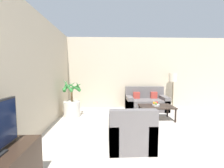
{
  "coord_description": "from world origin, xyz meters",
  "views": [
    {
      "loc": [
        -1.84,
        0.06,
        1.42
      ],
      "look_at": [
        -1.65,
        4.95,
        1.0
      ],
      "focal_mm": 24.0,
      "sensor_mm": 36.0,
      "label": 1
    }
  ],
  "objects_px": {
    "coffee_table": "(156,108)",
    "armchair": "(130,133)",
    "floor_lamp": "(173,79)",
    "sofa_loveseat": "(146,102)",
    "ottoman": "(122,122)",
    "potted_palm": "(72,105)",
    "apple_green": "(156,104)",
    "fruit_bowl": "(156,105)",
    "apple_red": "(157,103)",
    "orange_fruit": "(154,103)"
  },
  "relations": [
    {
      "from": "apple_green",
      "to": "armchair",
      "type": "distance_m",
      "value": 1.82
    },
    {
      "from": "ottoman",
      "to": "armchair",
      "type": "bearing_deg",
      "value": -84.38
    },
    {
      "from": "potted_palm",
      "to": "coffee_table",
      "type": "xyz_separation_m",
      "value": [
        2.54,
        -0.38,
        -0.02
      ]
    },
    {
      "from": "armchair",
      "to": "coffee_table",
      "type": "bearing_deg",
      "value": 56.9
    },
    {
      "from": "ottoman",
      "to": "apple_green",
      "type": "bearing_deg",
      "value": 34.09
    },
    {
      "from": "potted_palm",
      "to": "apple_green",
      "type": "xyz_separation_m",
      "value": [
        2.51,
        -0.42,
        0.11
      ]
    },
    {
      "from": "orange_fruit",
      "to": "sofa_loveseat",
      "type": "bearing_deg",
      "value": 87.47
    },
    {
      "from": "coffee_table",
      "to": "apple_green",
      "type": "bearing_deg",
      "value": -125.98
    },
    {
      "from": "floor_lamp",
      "to": "fruit_bowl",
      "type": "distance_m",
      "value": 1.7
    },
    {
      "from": "apple_red",
      "to": "apple_green",
      "type": "bearing_deg",
      "value": -118.18
    },
    {
      "from": "potted_palm",
      "to": "sofa_loveseat",
      "type": "distance_m",
      "value": 2.62
    },
    {
      "from": "apple_red",
      "to": "coffee_table",
      "type": "bearing_deg",
      "value": -109.41
    },
    {
      "from": "potted_palm",
      "to": "coffee_table",
      "type": "height_order",
      "value": "potted_palm"
    },
    {
      "from": "fruit_bowl",
      "to": "orange_fruit",
      "type": "distance_m",
      "value": 0.08
    },
    {
      "from": "coffee_table",
      "to": "armchair",
      "type": "distance_m",
      "value": 1.87
    },
    {
      "from": "coffee_table",
      "to": "apple_green",
      "type": "distance_m",
      "value": 0.14
    },
    {
      "from": "floor_lamp",
      "to": "armchair",
      "type": "bearing_deg",
      "value": -126.39
    },
    {
      "from": "apple_green",
      "to": "sofa_loveseat",
      "type": "bearing_deg",
      "value": 89.37
    },
    {
      "from": "ottoman",
      "to": "orange_fruit",
      "type": "bearing_deg",
      "value": 37.56
    },
    {
      "from": "sofa_loveseat",
      "to": "fruit_bowl",
      "type": "height_order",
      "value": "sofa_loveseat"
    },
    {
      "from": "sofa_loveseat",
      "to": "fruit_bowl",
      "type": "bearing_deg",
      "value": -89.62
    },
    {
      "from": "orange_fruit",
      "to": "armchair",
      "type": "height_order",
      "value": "armchair"
    },
    {
      "from": "sofa_loveseat",
      "to": "floor_lamp",
      "type": "height_order",
      "value": "floor_lamp"
    },
    {
      "from": "floor_lamp",
      "to": "orange_fruit",
      "type": "height_order",
      "value": "floor_lamp"
    },
    {
      "from": "potted_palm",
      "to": "orange_fruit",
      "type": "xyz_separation_m",
      "value": [
        2.47,
        -0.35,
        0.12
      ]
    },
    {
      "from": "orange_fruit",
      "to": "apple_green",
      "type": "bearing_deg",
      "value": -64.56
    },
    {
      "from": "coffee_table",
      "to": "apple_red",
      "type": "relative_size",
      "value": 12.52
    },
    {
      "from": "sofa_loveseat",
      "to": "ottoman",
      "type": "distance_m",
      "value": 2.13
    },
    {
      "from": "sofa_loveseat",
      "to": "apple_green",
      "type": "xyz_separation_m",
      "value": [
        -0.01,
        -1.12,
        0.21
      ]
    },
    {
      "from": "apple_red",
      "to": "armchair",
      "type": "relative_size",
      "value": 0.1
    },
    {
      "from": "apple_red",
      "to": "apple_green",
      "type": "height_order",
      "value": "apple_red"
    },
    {
      "from": "potted_palm",
      "to": "sofa_loveseat",
      "type": "xyz_separation_m",
      "value": [
        2.52,
        0.7,
        -0.1
      ]
    },
    {
      "from": "floor_lamp",
      "to": "armchair",
      "type": "distance_m",
      "value": 3.52
    },
    {
      "from": "orange_fruit",
      "to": "armchair",
      "type": "xyz_separation_m",
      "value": [
        -0.95,
        -1.59,
        -0.23
      ]
    },
    {
      "from": "floor_lamp",
      "to": "apple_green",
      "type": "bearing_deg",
      "value": -130.17
    },
    {
      "from": "sofa_loveseat",
      "to": "ottoman",
      "type": "xyz_separation_m",
      "value": [
        -1.08,
        -1.84,
        -0.08
      ]
    },
    {
      "from": "fruit_bowl",
      "to": "armchair",
      "type": "relative_size",
      "value": 0.27
    },
    {
      "from": "potted_palm",
      "to": "apple_green",
      "type": "distance_m",
      "value": 2.55
    },
    {
      "from": "fruit_bowl",
      "to": "armchair",
      "type": "xyz_separation_m",
      "value": [
        -1.0,
        -1.58,
        -0.16
      ]
    },
    {
      "from": "potted_palm",
      "to": "armchair",
      "type": "bearing_deg",
      "value": -51.86
    },
    {
      "from": "apple_red",
      "to": "fruit_bowl",
      "type": "bearing_deg",
      "value": -134.99
    },
    {
      "from": "floor_lamp",
      "to": "potted_palm",
      "type": "bearing_deg",
      "value": -167.12
    },
    {
      "from": "coffee_table",
      "to": "armchair",
      "type": "bearing_deg",
      "value": -123.1
    },
    {
      "from": "apple_red",
      "to": "apple_green",
      "type": "distance_m",
      "value": 0.11
    },
    {
      "from": "sofa_loveseat",
      "to": "armchair",
      "type": "bearing_deg",
      "value": -110.7
    },
    {
      "from": "fruit_bowl",
      "to": "apple_red",
      "type": "distance_m",
      "value": 0.08
    },
    {
      "from": "fruit_bowl",
      "to": "apple_green",
      "type": "relative_size",
      "value": 3.21
    },
    {
      "from": "apple_green",
      "to": "floor_lamp",
      "type": "bearing_deg",
      "value": 49.83
    },
    {
      "from": "floor_lamp",
      "to": "fruit_bowl",
      "type": "xyz_separation_m",
      "value": [
        -1.02,
        -1.17,
        -0.69
      ]
    },
    {
      "from": "potted_palm",
      "to": "coffee_table",
      "type": "relative_size",
      "value": 1.22
    }
  ]
}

